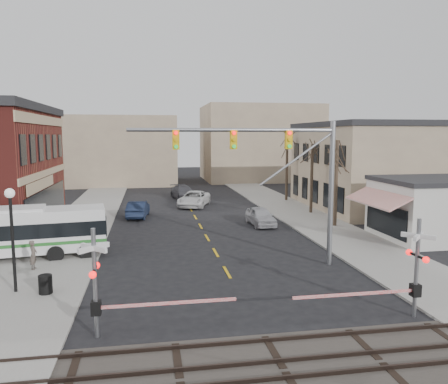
# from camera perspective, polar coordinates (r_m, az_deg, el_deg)

# --- Properties ---
(ground) EXTENTS (160.00, 160.00, 0.00)m
(ground) POSITION_cam_1_polar(r_m,az_deg,el_deg) (21.68, 1.34, -12.05)
(ground) COLOR black
(ground) RESTS_ON ground
(sidewalk_west) EXTENTS (5.00, 60.00, 0.12)m
(sidewalk_west) POSITION_cam_1_polar(r_m,az_deg,el_deg) (41.06, -17.40, -2.99)
(sidewalk_west) COLOR gray
(sidewalk_west) RESTS_ON ground
(sidewalk_east) EXTENTS (5.00, 60.00, 0.12)m
(sidewalk_east) POSITION_cam_1_polar(r_m,az_deg,el_deg) (42.86, 8.68, -2.31)
(sidewalk_east) COLOR gray
(sidewalk_east) RESTS_ON ground
(ballast_strip) EXTENTS (160.00, 5.00, 0.06)m
(ballast_strip) POSITION_cam_1_polar(r_m,az_deg,el_deg) (14.58, 7.91, -22.19)
(ballast_strip) COLOR #332D28
(ballast_strip) RESTS_ON ground
(rail_tracks) EXTENTS (160.00, 3.91, 0.14)m
(rail_tracks) POSITION_cam_1_polar(r_m,az_deg,el_deg) (14.54, 7.91, -21.88)
(rail_tracks) COLOR #2D231E
(rail_tracks) RESTS_ON ground
(tan_building) EXTENTS (20.30, 15.30, 8.50)m
(tan_building) POSITION_cam_1_polar(r_m,az_deg,el_deg) (47.83, 23.16, 3.25)
(tan_building) COLOR gray
(tan_building) RESTS_ON ground
(awning_shop) EXTENTS (9.74, 6.20, 4.30)m
(awning_shop) POSITION_cam_1_polar(r_m,az_deg,el_deg) (33.98, 26.29, -1.93)
(awning_shop) COLOR beige
(awning_shop) RESTS_ON ground
(tree_east_a) EXTENTS (0.28, 0.28, 6.75)m
(tree_east_a) POSITION_cam_1_polar(r_m,az_deg,el_deg) (35.36, 14.42, 1.12)
(tree_east_a) COLOR #382B21
(tree_east_a) RESTS_ON sidewalk_east
(tree_east_b) EXTENTS (0.28, 0.28, 6.30)m
(tree_east_b) POSITION_cam_1_polar(r_m,az_deg,el_deg) (41.01, 11.37, 1.72)
(tree_east_b) COLOR #382B21
(tree_east_b) RESTS_ON sidewalk_east
(tree_east_c) EXTENTS (0.28, 0.28, 7.20)m
(tree_east_c) POSITION_cam_1_polar(r_m,az_deg,el_deg) (48.55, 8.21, 3.19)
(tree_east_c) COLOR #382B21
(tree_east_c) RESTS_ON sidewalk_east
(transit_bus) EXTENTS (11.57, 4.02, 2.92)m
(transit_bus) POSITION_cam_1_polar(r_m,az_deg,el_deg) (28.28, -26.84, -4.74)
(transit_bus) COLOR silver
(transit_bus) RESTS_ON ground
(traffic_signal_mast) EXTENTS (11.10, 0.30, 8.00)m
(traffic_signal_mast) POSITION_cam_1_polar(r_m,az_deg,el_deg) (23.60, 7.23, 3.89)
(traffic_signal_mast) COLOR gray
(traffic_signal_mast) RESTS_ON ground
(rr_crossing_west) EXTENTS (5.60, 1.36, 4.00)m
(rr_crossing_west) POSITION_cam_1_polar(r_m,az_deg,el_deg) (16.41, -14.97, -11.50)
(rr_crossing_west) COLOR gray
(rr_crossing_west) RESTS_ON ground
(rr_crossing_east) EXTENTS (5.60, 1.36, 4.00)m
(rr_crossing_east) POSITION_cam_1_polar(r_m,az_deg,el_deg) (18.88, 22.75, -9.32)
(rr_crossing_east) COLOR gray
(rr_crossing_east) RESTS_ON ground
(street_lamp) EXTENTS (0.44, 0.44, 4.77)m
(street_lamp) POSITION_cam_1_polar(r_m,az_deg,el_deg) (21.77, -26.02, -3.22)
(street_lamp) COLOR black
(street_lamp) RESTS_ON sidewalk_west
(trash_bin) EXTENTS (0.60, 0.60, 0.85)m
(trash_bin) POSITION_cam_1_polar(r_m,az_deg,el_deg) (21.69, -22.29, -11.09)
(trash_bin) COLOR black
(trash_bin) RESTS_ON sidewalk_west
(car_a) EXTENTS (1.90, 4.37, 1.47)m
(car_a) POSITION_cam_1_polar(r_m,az_deg,el_deg) (35.45, 4.80, -3.17)
(car_a) COLOR #A4A4A9
(car_a) RESTS_ON ground
(car_b) EXTENTS (2.06, 4.61, 1.47)m
(car_b) POSITION_cam_1_polar(r_m,az_deg,el_deg) (39.47, -11.16, -2.20)
(car_b) COLOR #162039
(car_b) RESTS_ON ground
(car_c) EXTENTS (4.20, 6.09, 1.55)m
(car_c) POSITION_cam_1_polar(r_m,az_deg,el_deg) (44.81, -3.95, -0.90)
(car_c) COLOR silver
(car_c) RESTS_ON ground
(car_d) EXTENTS (3.13, 5.57, 1.52)m
(car_d) POSITION_cam_1_polar(r_m,az_deg,el_deg) (49.88, -5.29, -0.08)
(car_d) COLOR #404045
(car_d) RESTS_ON ground
(pedestrian_near) EXTENTS (0.41, 0.59, 1.57)m
(pedestrian_near) POSITION_cam_1_polar(r_m,az_deg,el_deg) (25.58, -23.65, -7.53)
(pedestrian_near) COLOR #574D46
(pedestrian_near) RESTS_ON sidewalk_west
(pedestrian_far) EXTENTS (1.00, 0.89, 1.70)m
(pedestrian_far) POSITION_cam_1_polar(r_m,az_deg,el_deg) (30.07, -22.11, -5.15)
(pedestrian_far) COLOR #2E3550
(pedestrian_far) RESTS_ON sidewalk_west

